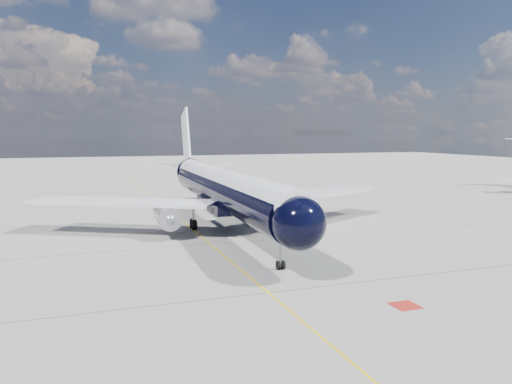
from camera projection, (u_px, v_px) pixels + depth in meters
ground at (172, 212)px, 64.75m from camera, size 320.00×320.00×0.00m
taxiway_centerline at (179, 218)px, 60.07m from camera, size 0.16×160.00×0.01m
red_marking at (405, 306)px, 29.61m from camera, size 1.60×1.60×0.01m
main_airliner at (222, 188)px, 53.52m from camera, size 39.63×48.19×13.93m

